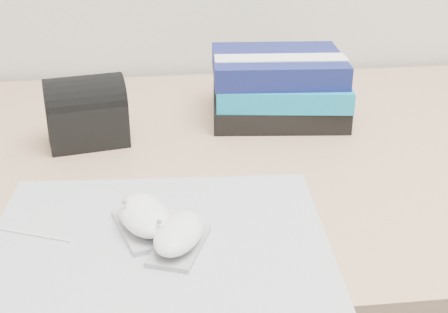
{
  "coord_description": "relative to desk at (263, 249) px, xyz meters",
  "views": [
    {
      "loc": [
        -0.19,
        0.69,
        1.14
      ],
      "look_at": [
        -0.09,
        1.47,
        0.77
      ],
      "focal_mm": 50.0,
      "sensor_mm": 36.0,
      "label": 1
    }
  ],
  "objects": [
    {
      "name": "mouse_rear",
      "position": [
        -0.21,
        -0.29,
        0.26
      ],
      "size": [
        0.09,
        0.12,
        0.04
      ],
      "color": "#A8A8AB",
      "rests_on": "mousepad"
    },
    {
      "name": "desk",
      "position": [
        0.0,
        0.0,
        0.0
      ],
      "size": [
        1.6,
        0.8,
        0.73
      ],
      "color": "tan",
      "rests_on": "ground"
    },
    {
      "name": "mouse_front",
      "position": [
        -0.17,
        -0.34,
        0.26
      ],
      "size": [
        0.08,
        0.11,
        0.04
      ],
      "color": "#9D9EA0",
      "rests_on": "mousepad"
    },
    {
      "name": "book_stack",
      "position": [
        0.03,
        0.07,
        0.29
      ],
      "size": [
        0.25,
        0.21,
        0.12
      ],
      "color": "black",
      "rests_on": "desk"
    },
    {
      "name": "mousepad",
      "position": [
        -0.19,
        -0.31,
        0.24
      ],
      "size": [
        0.43,
        0.34,
        0.0
      ],
      "primitive_type": "cube",
      "rotation": [
        0.0,
        0.0,
        -0.06
      ],
      "color": "#93929A",
      "rests_on": "desk"
    },
    {
      "name": "pouch",
      "position": [
        -0.3,
        -0.01,
        0.29
      ],
      "size": [
        0.14,
        0.11,
        0.11
      ],
      "color": "black",
      "rests_on": "desk"
    }
  ]
}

